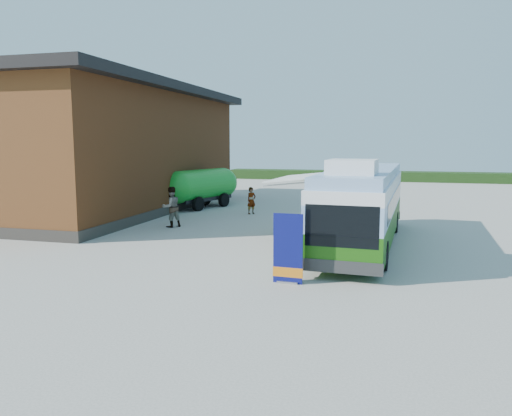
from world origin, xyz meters
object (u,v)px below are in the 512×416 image
(person_b, at_px, (171,207))
(picnic_table, at_px, (298,220))
(banner, at_px, (288,255))
(person_a, at_px, (251,201))
(slurry_tanker, at_px, (202,186))
(bus, at_px, (363,203))

(person_b, bearing_deg, picnic_table, 128.71)
(picnic_table, bearing_deg, banner, -60.13)
(person_a, xyz_separation_m, slurry_tanker, (-3.75, 1.78, 0.62))
(banner, height_order, person_b, banner)
(bus, relative_size, person_b, 5.92)
(picnic_table, distance_m, person_b, 6.28)
(bus, height_order, slurry_tanker, bus)
(person_b, bearing_deg, bus, 115.61)
(picnic_table, height_order, person_b, person_b)
(person_a, bearing_deg, person_b, -165.65)
(bus, distance_m, person_a, 9.99)
(slurry_tanker, bearing_deg, bus, -23.35)
(person_a, bearing_deg, slurry_tanker, 104.52)
(bus, height_order, person_a, bus)
(picnic_table, distance_m, slurry_tanker, 10.29)
(banner, bearing_deg, person_a, 113.02)
(bus, distance_m, person_b, 9.50)
(bus, relative_size, banner, 5.64)
(person_a, bearing_deg, picnic_table, -104.91)
(bus, relative_size, picnic_table, 6.81)
(bus, bearing_deg, banner, -103.27)
(slurry_tanker, bearing_deg, person_a, -7.54)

